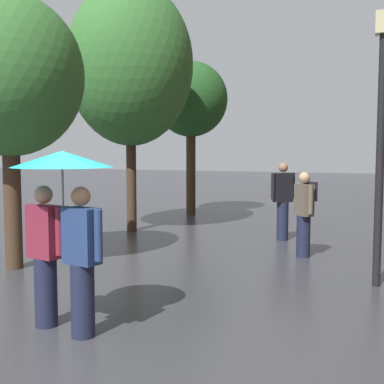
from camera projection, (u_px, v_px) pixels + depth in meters
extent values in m
plane|color=#38383D|center=(90.00, 358.00, 4.96)|extent=(80.00, 80.00, 0.00)
cylinder|color=#473323|center=(13.00, 203.00, 8.60)|extent=(0.29, 0.29, 2.27)
ellipsoid|color=#387533|center=(9.00, 75.00, 8.41)|extent=(2.50, 2.50, 2.72)
cylinder|color=#473323|center=(131.00, 179.00, 12.50)|extent=(0.25, 0.25, 2.62)
ellipsoid|color=#387533|center=(130.00, 64.00, 12.26)|extent=(3.08, 3.08, 3.96)
cylinder|color=#473323|center=(191.00, 171.00, 15.65)|extent=(0.29, 0.29, 2.71)
ellipsoid|color=#235623|center=(191.00, 99.00, 15.46)|extent=(2.26, 2.26, 2.31)
cylinder|color=#1E233D|center=(46.00, 292.00, 5.82)|extent=(0.26, 0.26, 0.81)
cube|color=maroon|center=(44.00, 232.00, 5.76)|extent=(0.44, 0.30, 0.60)
sphere|color=tan|center=(43.00, 195.00, 5.73)|extent=(0.21, 0.21, 0.21)
cylinder|color=maroon|center=(30.00, 227.00, 5.90)|extent=(0.09, 0.09, 0.54)
cylinder|color=maroon|center=(59.00, 231.00, 5.62)|extent=(0.09, 0.09, 0.54)
cylinder|color=#1E233D|center=(83.00, 300.00, 5.49)|extent=(0.26, 0.26, 0.81)
cube|color=navy|center=(82.00, 236.00, 5.43)|extent=(0.44, 0.30, 0.61)
sphere|color=#9E7051|center=(81.00, 196.00, 5.39)|extent=(0.21, 0.21, 0.21)
cylinder|color=navy|center=(65.00, 231.00, 5.57)|extent=(0.09, 0.09, 0.55)
cylinder|color=navy|center=(98.00, 235.00, 5.29)|extent=(0.09, 0.09, 0.55)
cylinder|color=#9E9EA3|center=(63.00, 214.00, 5.59)|extent=(0.02, 0.02, 1.07)
cone|color=#1EB2C6|center=(62.00, 159.00, 5.54)|extent=(1.12, 1.12, 0.18)
cylinder|color=black|center=(380.00, 163.00, 7.41)|extent=(0.12, 0.12, 3.71)
cube|color=beige|center=(384.00, 23.00, 7.23)|extent=(0.24, 0.24, 0.32)
cylinder|color=#1E233D|center=(282.00, 221.00, 11.30)|extent=(0.26, 0.26, 0.87)
cube|color=black|center=(283.00, 188.00, 11.24)|extent=(0.45, 0.43, 0.65)
sphere|color=#9E7051|center=(283.00, 167.00, 11.20)|extent=(0.21, 0.21, 0.21)
cylinder|color=black|center=(293.00, 186.00, 11.32)|extent=(0.09, 0.09, 0.58)
cylinder|color=black|center=(273.00, 186.00, 11.15)|extent=(0.09, 0.09, 0.58)
cylinder|color=#1E233D|center=(303.00, 236.00, 9.56)|extent=(0.26, 0.26, 0.79)
cube|color=#665B4C|center=(304.00, 200.00, 9.50)|extent=(0.42, 0.45, 0.60)
sphere|color=tan|center=(304.00, 178.00, 9.47)|extent=(0.21, 0.21, 0.21)
cylinder|color=#665B4C|center=(311.00, 200.00, 9.26)|extent=(0.09, 0.09, 0.54)
cylinder|color=#665B4C|center=(298.00, 197.00, 9.74)|extent=(0.09, 0.09, 0.54)
cube|color=black|center=(311.00, 191.00, 9.53)|extent=(0.27, 0.29, 0.36)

